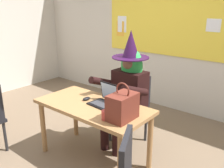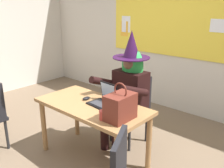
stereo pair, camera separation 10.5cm
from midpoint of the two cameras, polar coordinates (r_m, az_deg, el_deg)
The scene contains 9 objects.
ground_plane at distance 3.19m, azimuth -6.38°, elevation -16.41°, with size 24.00×24.00×0.00m, color #75604C.
wall_back_bulletin at distance 4.37m, azimuth 14.46°, elevation 12.01°, with size 6.03×2.22×2.74m.
desk_main at distance 2.86m, azimuth -3.47°, elevation -6.46°, with size 1.33×0.66×0.71m.
chair_at_desk at distance 3.35m, azimuth 5.78°, elevation -4.63°, with size 0.46×0.46×0.91m.
person_costumed at distance 3.15m, azimuth 4.53°, elevation -0.27°, with size 0.61×0.70×1.49m.
laptop at distance 2.83m, azimuth -0.71°, elevation -3.48°, with size 0.30×0.28×0.23m.
computer_mouse at distance 2.96m, azimuth -4.87°, elevation -3.27°, with size 0.06×0.10×0.03m, color black.
handbag at distance 2.42m, azimuth 3.14°, elevation -5.18°, with size 0.20×0.30×0.38m.
coffee_mug at distance 2.45m, azimuth -0.79°, elevation -7.12°, with size 0.08×0.08×0.10m, color #B23833.
Camera 2 is at (2.02, -1.70, 1.80)m, focal length 40.02 mm.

